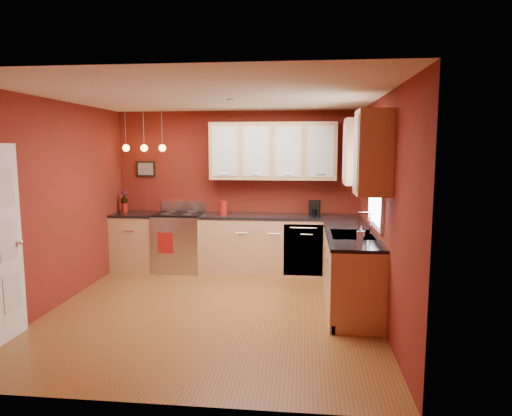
# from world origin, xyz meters

# --- Properties ---
(floor) EXTENTS (4.20, 4.20, 0.00)m
(floor) POSITION_xyz_m (0.00, 0.00, 0.00)
(floor) COLOR brown
(floor) RESTS_ON ground
(ceiling) EXTENTS (4.00, 4.20, 0.02)m
(ceiling) POSITION_xyz_m (0.00, 0.00, 2.60)
(ceiling) COLOR white
(ceiling) RESTS_ON wall_back
(wall_back) EXTENTS (4.00, 0.02, 2.60)m
(wall_back) POSITION_xyz_m (0.00, 2.10, 1.30)
(wall_back) COLOR maroon
(wall_back) RESTS_ON floor
(wall_front) EXTENTS (4.00, 0.02, 2.60)m
(wall_front) POSITION_xyz_m (0.00, -2.10, 1.30)
(wall_front) COLOR maroon
(wall_front) RESTS_ON floor
(wall_left) EXTENTS (0.02, 4.20, 2.60)m
(wall_left) POSITION_xyz_m (-2.00, 0.00, 1.30)
(wall_left) COLOR maroon
(wall_left) RESTS_ON floor
(wall_right) EXTENTS (0.02, 4.20, 2.60)m
(wall_right) POSITION_xyz_m (2.00, 0.00, 1.30)
(wall_right) COLOR maroon
(wall_right) RESTS_ON floor
(base_cabinets_back_left) EXTENTS (0.70, 0.60, 0.90)m
(base_cabinets_back_left) POSITION_xyz_m (-1.65, 1.80, 0.45)
(base_cabinets_back_left) COLOR tan
(base_cabinets_back_left) RESTS_ON floor
(base_cabinets_back_right) EXTENTS (2.54, 0.60, 0.90)m
(base_cabinets_back_right) POSITION_xyz_m (0.73, 1.80, 0.45)
(base_cabinets_back_right) COLOR tan
(base_cabinets_back_right) RESTS_ON floor
(base_cabinets_right) EXTENTS (0.60, 2.10, 0.90)m
(base_cabinets_right) POSITION_xyz_m (1.70, 0.45, 0.45)
(base_cabinets_right) COLOR tan
(base_cabinets_right) RESTS_ON floor
(counter_back_left) EXTENTS (0.70, 0.62, 0.04)m
(counter_back_left) POSITION_xyz_m (-1.65, 1.80, 0.92)
(counter_back_left) COLOR black
(counter_back_left) RESTS_ON base_cabinets_back_left
(counter_back_right) EXTENTS (2.54, 0.62, 0.04)m
(counter_back_right) POSITION_xyz_m (0.73, 1.80, 0.92)
(counter_back_right) COLOR black
(counter_back_right) RESTS_ON base_cabinets_back_right
(counter_right) EXTENTS (0.62, 2.10, 0.04)m
(counter_right) POSITION_xyz_m (1.70, 0.45, 0.92)
(counter_right) COLOR black
(counter_right) RESTS_ON base_cabinets_right
(gas_range) EXTENTS (0.76, 0.64, 1.11)m
(gas_range) POSITION_xyz_m (-0.92, 1.80, 0.48)
(gas_range) COLOR silver
(gas_range) RESTS_ON floor
(dishwasher_front) EXTENTS (0.60, 0.02, 0.80)m
(dishwasher_front) POSITION_xyz_m (1.10, 1.51, 0.45)
(dishwasher_front) COLOR silver
(dishwasher_front) RESTS_ON base_cabinets_back_right
(sink) EXTENTS (0.50, 0.70, 0.33)m
(sink) POSITION_xyz_m (1.70, 0.30, 0.92)
(sink) COLOR gray
(sink) RESTS_ON counter_right
(window) EXTENTS (0.06, 1.02, 1.22)m
(window) POSITION_xyz_m (1.97, 0.30, 1.69)
(window) COLOR white
(window) RESTS_ON wall_right
(upper_cabinets_back) EXTENTS (2.00, 0.35, 0.90)m
(upper_cabinets_back) POSITION_xyz_m (0.60, 1.93, 1.95)
(upper_cabinets_back) COLOR tan
(upper_cabinets_back) RESTS_ON wall_back
(upper_cabinets_right) EXTENTS (0.35, 1.95, 0.90)m
(upper_cabinets_right) POSITION_xyz_m (1.82, 0.32, 1.95)
(upper_cabinets_right) COLOR tan
(upper_cabinets_right) RESTS_ON wall_right
(wall_picture) EXTENTS (0.32, 0.03, 0.26)m
(wall_picture) POSITION_xyz_m (-1.55, 2.08, 1.65)
(wall_picture) COLOR black
(wall_picture) RESTS_ON wall_back
(pendant_lights) EXTENTS (0.71, 0.11, 0.66)m
(pendant_lights) POSITION_xyz_m (-1.45, 1.75, 2.01)
(pendant_lights) COLOR gray
(pendant_lights) RESTS_ON ceiling
(red_canister) EXTENTS (0.15, 0.15, 0.22)m
(red_canister) POSITION_xyz_m (-0.18, 1.77, 1.05)
(red_canister) COLOR maroon
(red_canister) RESTS_ON counter_back_right
(red_vase) EXTENTS (0.10, 0.10, 0.15)m
(red_vase) POSITION_xyz_m (-1.86, 1.88, 1.02)
(red_vase) COLOR maroon
(red_vase) RESTS_ON counter_back_left
(flowers) EXTENTS (0.15, 0.15, 0.23)m
(flowers) POSITION_xyz_m (-1.86, 1.88, 1.19)
(flowers) COLOR maroon
(flowers) RESTS_ON red_vase
(coffee_maker) EXTENTS (0.19, 0.19, 0.24)m
(coffee_maker) POSITION_xyz_m (1.27, 1.80, 1.05)
(coffee_maker) COLOR black
(coffee_maker) RESTS_ON counter_back_right
(soap_pump) EXTENTS (0.10, 0.10, 0.17)m
(soap_pump) POSITION_xyz_m (1.76, -0.09, 1.02)
(soap_pump) COLOR white
(soap_pump) RESTS_ON counter_right
(dish_towel) EXTENTS (0.24, 0.02, 0.33)m
(dish_towel) POSITION_xyz_m (-1.05, 1.47, 0.52)
(dish_towel) COLOR maroon
(dish_towel) RESTS_ON gas_range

